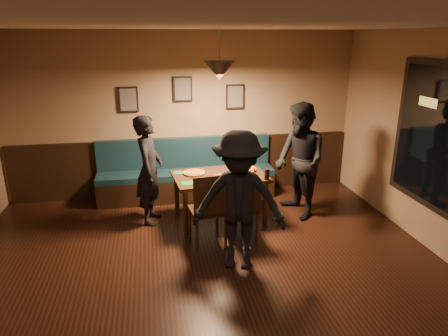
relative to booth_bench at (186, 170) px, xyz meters
name	(u,v)px	position (x,y,z in m)	size (l,w,h in m)	color
floor	(217,316)	(0.00, -3.20, -0.50)	(7.00, 7.00, 0.00)	black
ceiling	(215,23)	(0.00, -3.20, 2.30)	(7.00, 7.00, 0.00)	silver
wall_back	(183,115)	(0.00, 0.30, 0.90)	(6.00, 6.00, 0.00)	#8C704F
wainscot	(185,166)	(0.00, 0.27, 0.00)	(5.88, 0.06, 1.00)	black
booth_bench	(186,170)	(0.00, 0.00, 0.00)	(3.00, 0.60, 1.00)	#0F232D
picture_left	(128,99)	(-0.90, 0.27, 1.20)	(0.32, 0.04, 0.42)	black
picture_center	(183,89)	(0.00, 0.27, 1.35)	(0.32, 0.04, 0.42)	black
picture_right	(235,97)	(0.90, 0.27, 1.20)	(0.32, 0.04, 0.42)	black
pendant_lamp	(219,70)	(0.41, -0.98, 1.75)	(0.44, 0.44, 0.25)	black
dining_table	(220,198)	(0.41, -0.98, -0.14)	(1.36, 0.87, 0.73)	black
chair_near_left	(207,208)	(0.12, -1.68, 0.02)	(0.46, 0.46, 1.04)	black
chair_near_right	(243,207)	(0.63, -1.57, -0.06)	(0.39, 0.39, 0.88)	black
diner_left	(149,170)	(-0.62, -0.84, 0.32)	(0.60, 0.39, 1.64)	black
diner_right	(300,161)	(1.64, -1.02, 0.39)	(0.86, 0.67, 1.78)	black
diner_front	(239,201)	(0.41, -2.30, 0.35)	(1.10, 0.63, 1.71)	black
pizza_a	(194,173)	(0.04, -0.86, 0.25)	(0.33, 0.33, 0.04)	#BF6224
pizza_b	(222,178)	(0.41, -1.18, 0.25)	(0.34, 0.34, 0.04)	gold
pizza_c	(245,169)	(0.82, -0.84, 0.25)	(0.36, 0.36, 0.04)	gold
soda_glass	(267,174)	(1.04, -1.30, 0.31)	(0.07, 0.07, 0.16)	black
tabasco_bottle	(254,171)	(0.93, -1.05, 0.29)	(0.03, 0.03, 0.12)	#9C0805
napkin_a	(178,173)	(-0.19, -0.77, 0.23)	(0.14, 0.14, 0.01)	#1D6E2C
napkin_b	(187,183)	(-0.10, -1.26, 0.23)	(0.17, 0.17, 0.01)	#1B651C
cutlery_set	(220,184)	(0.35, -1.37, 0.23)	(0.02, 0.20, 0.00)	white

